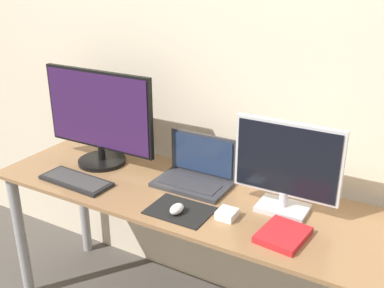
{
  "coord_description": "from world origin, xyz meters",
  "views": [
    {
      "loc": [
        0.84,
        -1.2,
        1.66
      ],
      "look_at": [
        -0.01,
        0.3,
        0.96
      ],
      "focal_mm": 42.0,
      "sensor_mm": 36.0,
      "label": 1
    }
  ],
  "objects_px": {
    "monitor_left": "(99,118)",
    "laptop": "(196,172)",
    "power_brick": "(227,214)",
    "monitor_right": "(286,167)",
    "keyboard": "(76,181)",
    "mouse": "(177,209)",
    "book": "(283,235)"
  },
  "relations": [
    {
      "from": "monitor_left",
      "to": "laptop",
      "type": "height_order",
      "value": "monitor_left"
    },
    {
      "from": "monitor_right",
      "to": "keyboard",
      "type": "height_order",
      "value": "monitor_right"
    },
    {
      "from": "book",
      "to": "monitor_right",
      "type": "bearing_deg",
      "value": 109.07
    },
    {
      "from": "laptop",
      "to": "book",
      "type": "distance_m",
      "value": 0.54
    },
    {
      "from": "power_brick",
      "to": "mouse",
      "type": "bearing_deg",
      "value": -158.39
    },
    {
      "from": "laptop",
      "to": "power_brick",
      "type": "xyz_separation_m",
      "value": [
        0.25,
        -0.21,
        -0.04
      ]
    },
    {
      "from": "monitor_left",
      "to": "keyboard",
      "type": "relative_size",
      "value": 1.74
    },
    {
      "from": "laptop",
      "to": "keyboard",
      "type": "bearing_deg",
      "value": -150.55
    },
    {
      "from": "mouse",
      "to": "laptop",
      "type": "bearing_deg",
      "value": 103.38
    },
    {
      "from": "laptop",
      "to": "mouse",
      "type": "bearing_deg",
      "value": -76.62
    },
    {
      "from": "monitor_right",
      "to": "laptop",
      "type": "relative_size",
      "value": 1.28
    },
    {
      "from": "monitor_right",
      "to": "power_brick",
      "type": "height_order",
      "value": "monitor_right"
    },
    {
      "from": "monitor_right",
      "to": "book",
      "type": "xyz_separation_m",
      "value": [
        0.07,
        -0.19,
        -0.18
      ]
    },
    {
      "from": "laptop",
      "to": "power_brick",
      "type": "bearing_deg",
      "value": -39.48
    },
    {
      "from": "monitor_right",
      "to": "book",
      "type": "height_order",
      "value": "monitor_right"
    },
    {
      "from": "monitor_left",
      "to": "laptop",
      "type": "xyz_separation_m",
      "value": [
        0.51,
        0.04,
        -0.18
      ]
    },
    {
      "from": "monitor_left",
      "to": "book",
      "type": "distance_m",
      "value": 1.05
    },
    {
      "from": "keyboard",
      "to": "mouse",
      "type": "relative_size",
      "value": 4.69
    },
    {
      "from": "keyboard",
      "to": "mouse",
      "type": "distance_m",
      "value": 0.54
    },
    {
      "from": "laptop",
      "to": "book",
      "type": "xyz_separation_m",
      "value": [
        0.49,
        -0.23,
        -0.04
      ]
    },
    {
      "from": "monitor_left",
      "to": "keyboard",
      "type": "distance_m",
      "value": 0.33
    },
    {
      "from": "keyboard",
      "to": "monitor_right",
      "type": "bearing_deg",
      "value": 14.29
    },
    {
      "from": "monitor_right",
      "to": "power_brick",
      "type": "relative_size",
      "value": 5.58
    },
    {
      "from": "keyboard",
      "to": "book",
      "type": "xyz_separation_m",
      "value": [
        0.97,
        0.04,
        0.0
      ]
    },
    {
      "from": "keyboard",
      "to": "power_brick",
      "type": "height_order",
      "value": "power_brick"
    },
    {
      "from": "keyboard",
      "to": "book",
      "type": "height_order",
      "value": "book"
    },
    {
      "from": "monitor_left",
      "to": "power_brick",
      "type": "relative_size",
      "value": 8.0
    },
    {
      "from": "book",
      "to": "power_brick",
      "type": "xyz_separation_m",
      "value": [
        -0.24,
        0.02,
        0.0
      ]
    },
    {
      "from": "power_brick",
      "to": "monitor_right",
      "type": "bearing_deg",
      "value": 44.37
    },
    {
      "from": "power_brick",
      "to": "keyboard",
      "type": "bearing_deg",
      "value": -175.14
    },
    {
      "from": "laptop",
      "to": "book",
      "type": "height_order",
      "value": "laptop"
    },
    {
      "from": "book",
      "to": "keyboard",
      "type": "bearing_deg",
      "value": -177.75
    }
  ]
}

